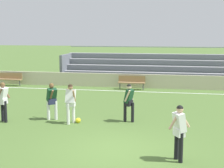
{
  "coord_description": "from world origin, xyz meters",
  "views": [
    {
      "loc": [
        1.82,
        -10.25,
        3.79
      ],
      "look_at": [
        -1.02,
        5.1,
        1.35
      ],
      "focal_mm": 53.47,
      "sensor_mm": 36.0,
      "label": 1
    }
  ],
  "objects_px": {
    "player_white_pressing_high": "(179,128)",
    "soccer_ball": "(78,120)",
    "player_dark_deep_cover": "(129,100)",
    "bench_centre_sideline": "(132,81)",
    "bench_far_left": "(10,78)",
    "player_white_trailing_run": "(3,98)",
    "bleacher_stand": "(202,69)",
    "player_dark_dropping_back": "(52,98)",
    "player_white_wide_left": "(71,100)"
  },
  "relations": [
    {
      "from": "player_dark_dropping_back",
      "to": "soccer_ball",
      "type": "relative_size",
      "value": 7.34
    },
    {
      "from": "player_white_wide_left",
      "to": "soccer_ball",
      "type": "relative_size",
      "value": 7.56
    },
    {
      "from": "bench_centre_sideline",
      "to": "player_white_trailing_run",
      "type": "xyz_separation_m",
      "value": [
        -4.31,
        -9.13,
        0.47
      ]
    },
    {
      "from": "player_dark_dropping_back",
      "to": "bleacher_stand",
      "type": "bearing_deg",
      "value": 58.04
    },
    {
      "from": "player_white_pressing_high",
      "to": "player_white_trailing_run",
      "type": "xyz_separation_m",
      "value": [
        -7.24,
        3.08,
        0.01
      ]
    },
    {
      "from": "player_white_wide_left",
      "to": "player_dark_deep_cover",
      "type": "bearing_deg",
      "value": 16.62
    },
    {
      "from": "player_white_wide_left",
      "to": "player_dark_deep_cover",
      "type": "height_order",
      "value": "player_white_wide_left"
    },
    {
      "from": "bench_centre_sideline",
      "to": "bench_far_left",
      "type": "distance_m",
      "value": 8.77
    },
    {
      "from": "bleacher_stand",
      "to": "player_white_wide_left",
      "type": "bearing_deg",
      "value": -117.41
    },
    {
      "from": "bleacher_stand",
      "to": "player_white_trailing_run",
      "type": "distance_m",
      "value": 15.28
    },
    {
      "from": "bench_centre_sideline",
      "to": "player_white_pressing_high",
      "type": "xyz_separation_m",
      "value": [
        2.93,
        -12.2,
        0.46
      ]
    },
    {
      "from": "player_dark_deep_cover",
      "to": "player_white_pressing_high",
      "type": "height_order",
      "value": "player_white_pressing_high"
    },
    {
      "from": "bench_centre_sideline",
      "to": "player_dark_deep_cover",
      "type": "height_order",
      "value": "player_dark_deep_cover"
    },
    {
      "from": "player_white_wide_left",
      "to": "player_white_pressing_high",
      "type": "xyz_separation_m",
      "value": [
        4.37,
        -3.36,
        0.02
      ]
    },
    {
      "from": "player_white_pressing_high",
      "to": "soccer_ball",
      "type": "bearing_deg",
      "value": 139.64
    },
    {
      "from": "player_dark_dropping_back",
      "to": "player_white_pressing_high",
      "type": "height_order",
      "value": "player_white_pressing_high"
    },
    {
      "from": "player_dark_dropping_back",
      "to": "player_white_pressing_high",
      "type": "bearing_deg",
      "value": -35.32
    },
    {
      "from": "bleacher_stand",
      "to": "player_white_pressing_high",
      "type": "relative_size",
      "value": 12.34
    },
    {
      "from": "player_white_pressing_high",
      "to": "player_white_trailing_run",
      "type": "relative_size",
      "value": 0.99
    },
    {
      "from": "player_dark_dropping_back",
      "to": "soccer_ball",
      "type": "height_order",
      "value": "player_dark_dropping_back"
    },
    {
      "from": "bench_far_left",
      "to": "soccer_ball",
      "type": "relative_size",
      "value": 8.18
    },
    {
      "from": "player_dark_dropping_back",
      "to": "player_white_pressing_high",
      "type": "xyz_separation_m",
      "value": [
        5.36,
        -3.8,
        0.05
      ]
    },
    {
      "from": "bench_centre_sideline",
      "to": "soccer_ball",
      "type": "height_order",
      "value": "bench_centre_sideline"
    },
    {
      "from": "soccer_ball",
      "to": "player_dark_dropping_back",
      "type": "bearing_deg",
      "value": 166.09
    },
    {
      "from": "player_dark_deep_cover",
      "to": "bench_centre_sideline",
      "type": "bearing_deg",
      "value": 96.32
    },
    {
      "from": "bleacher_stand",
      "to": "bench_far_left",
      "type": "xyz_separation_m",
      "value": [
        -13.55,
        -3.16,
        -0.6
      ]
    },
    {
      "from": "bleacher_stand",
      "to": "player_white_trailing_run",
      "type": "bearing_deg",
      "value": -126.51
    },
    {
      "from": "bleacher_stand",
      "to": "soccer_ball",
      "type": "relative_size",
      "value": 94.8
    },
    {
      "from": "player_dark_dropping_back",
      "to": "bench_centre_sideline",
      "type": "bearing_deg",
      "value": 73.86
    },
    {
      "from": "bench_centre_sideline",
      "to": "player_dark_deep_cover",
      "type": "bearing_deg",
      "value": -83.68
    },
    {
      "from": "bleacher_stand",
      "to": "player_dark_dropping_back",
      "type": "relative_size",
      "value": 12.91
    },
    {
      "from": "bleacher_stand",
      "to": "player_white_wide_left",
      "type": "distance_m",
      "value": 13.52
    },
    {
      "from": "bench_centre_sideline",
      "to": "player_dark_dropping_back",
      "type": "bearing_deg",
      "value": -106.14
    },
    {
      "from": "bench_centre_sideline",
      "to": "player_white_wide_left",
      "type": "relative_size",
      "value": 1.08
    },
    {
      "from": "player_dark_deep_cover",
      "to": "player_dark_dropping_back",
      "type": "bearing_deg",
      "value": -175.6
    },
    {
      "from": "bench_centre_sideline",
      "to": "bench_far_left",
      "type": "height_order",
      "value": "same"
    },
    {
      "from": "player_white_wide_left",
      "to": "player_white_trailing_run",
      "type": "distance_m",
      "value": 2.88
    },
    {
      "from": "bench_far_left",
      "to": "player_dark_dropping_back",
      "type": "relative_size",
      "value": 1.11
    },
    {
      "from": "bleacher_stand",
      "to": "player_dark_dropping_back",
      "type": "xyz_separation_m",
      "value": [
        -7.21,
        -11.56,
        -0.19
      ]
    },
    {
      "from": "player_white_pressing_high",
      "to": "soccer_ball",
      "type": "distance_m",
      "value": 5.46
    },
    {
      "from": "bench_centre_sideline",
      "to": "player_dark_dropping_back",
      "type": "relative_size",
      "value": 1.11
    },
    {
      "from": "bench_far_left",
      "to": "player_white_pressing_high",
      "type": "distance_m",
      "value": 16.91
    },
    {
      "from": "bench_centre_sideline",
      "to": "player_white_trailing_run",
      "type": "distance_m",
      "value": 10.1
    },
    {
      "from": "bench_far_left",
      "to": "player_dark_deep_cover",
      "type": "xyz_separation_m",
      "value": [
        9.67,
        -8.15,
        0.42
      ]
    },
    {
      "from": "soccer_ball",
      "to": "player_white_wide_left",
      "type": "bearing_deg",
      "value": -154.16
    },
    {
      "from": "bench_centre_sideline",
      "to": "player_white_pressing_high",
      "type": "height_order",
      "value": "player_white_pressing_high"
    },
    {
      "from": "player_dark_deep_cover",
      "to": "player_white_pressing_high",
      "type": "xyz_separation_m",
      "value": [
        2.03,
        -4.06,
        0.04
      ]
    },
    {
      "from": "bench_centre_sideline",
      "to": "bench_far_left",
      "type": "bearing_deg",
      "value": 180.0
    },
    {
      "from": "bench_far_left",
      "to": "soccer_ball",
      "type": "bearing_deg",
      "value": -48.93
    },
    {
      "from": "player_white_trailing_run",
      "to": "soccer_ball",
      "type": "bearing_deg",
      "value": 7.47
    }
  ]
}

